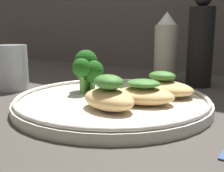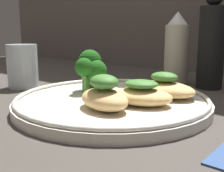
{
  "view_description": "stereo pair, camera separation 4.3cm",
  "coord_description": "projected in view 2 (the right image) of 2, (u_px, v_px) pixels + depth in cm",
  "views": [
    {
      "loc": [
        23.38,
        -34.62,
        11.91
      ],
      "look_at": [
        0.0,
        0.0,
        3.4
      ],
      "focal_mm": 45.0,
      "sensor_mm": 36.0,
      "label": 1
    },
    {
      "loc": [
        26.78,
        -32.06,
        11.91
      ],
      "look_at": [
        0.0,
        0.0,
        3.4
      ],
      "focal_mm": 45.0,
      "sensor_mm": 36.0,
      "label": 2
    }
  ],
  "objects": [
    {
      "name": "sauce_bottle",
      "position": [
        176.0,
        50.0,
        0.61
      ],
      "size": [
        5.12,
        5.12,
        15.59
      ],
      "color": "beige",
      "rests_on": "ground_plane"
    },
    {
      "name": "drinking_glass",
      "position": [
        20.0,
        66.0,
        0.57
      ],
      "size": [
        6.17,
        6.17,
        8.86
      ],
      "color": "silver",
      "rests_on": "ground_plane"
    },
    {
      "name": "broccoli_bunch",
      "position": [
        91.0,
        68.0,
        0.48
      ],
      "size": [
        5.47,
        5.98,
        7.06
      ],
      "color": "#569942",
      "rests_on": "plate"
    },
    {
      "name": "plate",
      "position": [
        112.0,
        101.0,
        0.43
      ],
      "size": [
        29.77,
        29.77,
        2.0
      ],
      "color": "silver",
      "rests_on": "ground_plane"
    },
    {
      "name": "ground_plane",
      "position": [
        112.0,
        111.0,
        0.43
      ],
      "size": [
        180.0,
        180.0,
        1.0
      ],
      "primitive_type": "cube",
      "color": "#3D3833"
    },
    {
      "name": "pepper_grinder",
      "position": [
        211.0,
        44.0,
        0.56
      ],
      "size": [
        5.17,
        5.17,
        19.65
      ],
      "color": "black",
      "rests_on": "ground_plane"
    },
    {
      "name": "grilled_meat_front",
      "position": [
        104.0,
        96.0,
        0.37
      ],
      "size": [
        9.31,
        7.3,
        4.7
      ],
      "color": "tan",
      "rests_on": "plate"
    },
    {
      "name": "grilled_meat_back",
      "position": [
        164.0,
        88.0,
        0.44
      ],
      "size": [
        10.38,
        6.5,
        3.96
      ],
      "color": "tan",
      "rests_on": "plate"
    },
    {
      "name": "grilled_meat_middle",
      "position": [
        142.0,
        94.0,
        0.4
      ],
      "size": [
        10.26,
        8.27,
        3.58
      ],
      "color": "tan",
      "rests_on": "plate"
    }
  ]
}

